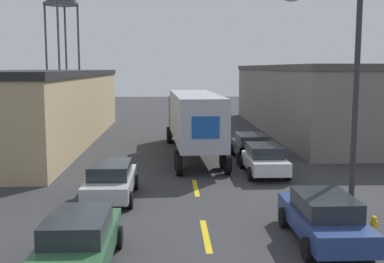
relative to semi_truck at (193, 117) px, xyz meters
The scene contains 11 objects.
road_centerline 14.51m from the semi_truck, 90.95° to the right, with size 0.20×15.24×0.01m.
warehouse_left 12.18m from the semi_truck, 152.97° to the left, with size 8.26×26.70×5.08m.
warehouse_right 15.27m from the semi_truck, 45.24° to the left, with size 9.00×28.26×5.49m.
semi_truck is the anchor object (origin of this frame).
parked_car_right_far 4.02m from the semi_truck, 28.64° to the right, with size 1.97×4.56×1.49m.
parked_car_left_near 17.19m from the semi_truck, 102.65° to the right, with size 1.97×4.56×1.49m.
parked_car_right_mid 6.68m from the semi_truck, 59.78° to the right, with size 1.97×4.56×1.49m.
parked_car_right_near 15.49m from the semi_truck, 77.73° to the right, with size 1.97×4.56×1.49m.
parked_car_left_far 10.66m from the semi_truck, 110.81° to the right, with size 1.97×4.56×1.49m.
street_lamp 13.50m from the semi_truck, 68.86° to the right, with size 2.74×0.32×7.83m.
fire_hydrant 15.97m from the semi_truck, 72.39° to the right, with size 0.22×0.22×0.82m.
Camera 1 is at (-1.08, -8.85, 5.25)m, focal length 45.00 mm.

